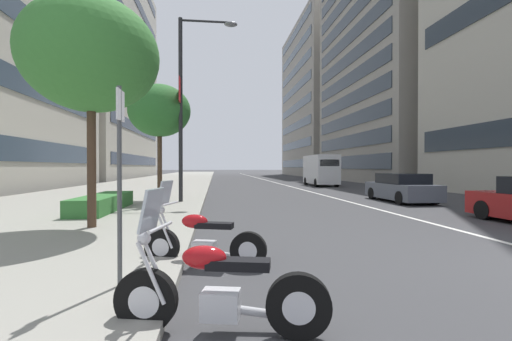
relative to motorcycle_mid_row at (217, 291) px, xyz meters
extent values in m
cube|color=gray|center=(30.41, 5.85, -0.37)|extent=(160.00, 10.62, 0.15)
cube|color=silver|center=(35.41, -6.48, -0.44)|extent=(110.00, 0.16, 0.01)
cylinder|color=black|center=(0.15, 0.73, -0.12)|extent=(0.25, 0.67, 0.65)
cylinder|color=silver|center=(0.15, 0.73, -0.12)|extent=(0.20, 0.35, 0.33)
cylinder|color=black|center=(-0.18, -0.81, -0.12)|extent=(0.25, 0.67, 0.65)
cylinder|color=silver|center=(-0.18, -0.81, -0.12)|extent=(0.20, 0.35, 0.33)
cube|color=silver|center=(-0.01, -0.04, -0.13)|extent=(0.33, 0.43, 0.28)
cube|color=black|center=(-0.05, -0.22, 0.28)|extent=(0.35, 0.67, 0.10)
ellipsoid|color=#AD1116|center=(0.02, 0.13, 0.34)|extent=(0.33, 0.50, 0.24)
cylinder|color=silver|center=(0.07, 0.66, 0.19)|extent=(0.11, 0.32, 0.64)
cylinder|color=silver|center=(0.20, 0.63, 0.19)|extent=(0.11, 0.32, 0.64)
cylinder|color=silver|center=(0.12, 0.57, 0.64)|extent=(0.59, 0.16, 0.04)
sphere|color=silver|center=(0.16, 0.75, 0.52)|extent=(0.14, 0.14, 0.14)
cube|color=#B2BCC6|center=(0.14, 0.67, 0.82)|extent=(0.46, 0.21, 0.44)
cylinder|color=silver|center=(0.07, -0.34, -0.25)|extent=(0.23, 0.69, 0.16)
cylinder|color=black|center=(2.67, 0.94, -0.13)|extent=(0.29, 0.63, 0.62)
cylinder|color=silver|center=(2.67, 0.94, -0.13)|extent=(0.21, 0.34, 0.31)
cylinder|color=black|center=(2.23, -0.54, -0.13)|extent=(0.29, 0.63, 0.62)
cylinder|color=silver|center=(2.23, -0.54, -0.13)|extent=(0.21, 0.34, 0.31)
cube|color=silver|center=(2.45, 0.20, -0.15)|extent=(0.36, 0.44, 0.28)
cube|color=black|center=(2.40, 0.03, 0.27)|extent=(0.39, 0.68, 0.10)
ellipsoid|color=#AD1116|center=(2.50, 0.37, 0.33)|extent=(0.36, 0.51, 0.24)
cylinder|color=silver|center=(2.58, 0.89, 0.17)|extent=(0.13, 0.32, 0.64)
cylinder|color=silver|center=(2.72, 0.85, 0.17)|extent=(0.13, 0.32, 0.64)
cylinder|color=silver|center=(2.63, 0.79, 0.63)|extent=(0.59, 0.21, 0.04)
sphere|color=silver|center=(2.68, 0.96, 0.51)|extent=(0.14, 0.14, 0.14)
cube|color=#B2BCC6|center=(2.66, 0.89, 0.81)|extent=(0.46, 0.24, 0.44)
cylinder|color=silver|center=(2.51, -0.10, -0.26)|extent=(0.28, 0.68, 0.16)
cylinder|color=black|center=(6.74, -8.63, -0.13)|extent=(0.62, 0.23, 0.62)
cube|color=#4C515B|center=(12.55, -9.09, 0.08)|extent=(4.27, 1.84, 0.74)
cube|color=black|center=(12.46, -9.09, 0.70)|extent=(2.34, 1.68, 0.50)
cylinder|color=black|center=(13.96, -8.27, -0.13)|extent=(0.62, 0.22, 0.62)
cylinder|color=black|center=(13.95, -9.93, -0.13)|extent=(0.62, 0.22, 0.62)
cylinder|color=black|center=(11.15, -8.26, -0.13)|extent=(0.62, 0.22, 0.62)
cylinder|color=black|center=(11.14, -9.92, -0.13)|extent=(0.62, 0.22, 0.62)
cube|color=silver|center=(26.90, -9.47, 1.05)|extent=(5.11, 2.01, 2.54)
cube|color=black|center=(24.37, -9.45, 1.61)|extent=(0.05, 1.66, 0.56)
cylinder|color=black|center=(28.64, -8.59, -0.08)|extent=(0.72, 0.26, 0.72)
cylinder|color=black|center=(28.63, -10.37, -0.08)|extent=(0.72, 0.26, 0.72)
cylinder|color=black|center=(25.17, -8.57, -0.08)|extent=(0.72, 0.26, 0.72)
cylinder|color=black|center=(25.16, -10.35, -0.08)|extent=(0.72, 0.26, 0.72)
cylinder|color=#47494C|center=(1.17, 1.26, 1.01)|extent=(0.06, 0.06, 2.61)
cube|color=silver|center=(1.17, 1.24, 2.07)|extent=(0.32, 0.02, 0.40)
cylinder|color=#232326|center=(12.33, 1.57, 3.83)|extent=(0.18, 0.18, 8.25)
cylinder|color=#232326|center=(12.33, 0.44, 7.85)|extent=(0.10, 2.26, 0.10)
ellipsoid|color=slate|center=(12.33, -0.69, 7.77)|extent=(0.44, 0.60, 0.20)
cube|color=#B21E23|center=(11.98, 1.57, 4.67)|extent=(0.56, 0.03, 1.10)
cube|color=#B21E23|center=(12.68, 1.57, 4.67)|extent=(0.56, 0.03, 1.10)
cube|color=#337033|center=(9.43, 4.02, -0.02)|extent=(4.31, 1.10, 0.55)
cylinder|color=#473323|center=(5.83, 3.19, 1.28)|extent=(0.22, 0.22, 3.15)
ellipsoid|color=#387A33|center=(5.83, 3.19, 4.13)|extent=(3.41, 3.41, 2.90)
cylinder|color=#473323|center=(13.23, 2.63, 1.27)|extent=(0.22, 0.22, 3.13)
ellipsoid|color=#2D6B2D|center=(13.23, 2.63, 3.92)|extent=(2.89, 2.89, 2.46)
cube|color=gray|center=(35.53, -23.67, 13.59)|extent=(22.46, 16.32, 28.07)
cube|color=#2D3842|center=(35.53, -15.46, 1.80)|extent=(20.21, 0.08, 1.50)
cube|color=#2D3842|center=(35.53, -15.46, 4.22)|extent=(20.21, 0.08, 1.50)
cube|color=#2D3842|center=(35.53, -15.46, 6.63)|extent=(20.21, 0.08, 1.50)
cube|color=#2D3842|center=(35.53, -15.46, 9.04)|extent=(20.21, 0.08, 1.50)
cube|color=#2D3842|center=(35.53, -15.46, 11.46)|extent=(20.21, 0.08, 1.50)
cube|color=#2D3842|center=(35.53, -15.46, 13.87)|extent=(20.21, 0.08, 1.50)
cube|color=#2D3842|center=(35.53, -15.46, 16.29)|extent=(20.21, 0.08, 1.50)
cube|color=#2D3842|center=(35.53, -15.46, 18.70)|extent=(20.21, 0.08, 1.50)
cube|color=gray|center=(63.03, -22.77, 14.34)|extent=(26.07, 14.53, 29.56)
cube|color=#384756|center=(63.03, -15.46, 1.92)|extent=(23.46, 0.08, 1.50)
cube|color=#384756|center=(63.03, -15.46, 5.55)|extent=(23.46, 0.08, 1.50)
cube|color=#384756|center=(63.03, -15.46, 9.18)|extent=(23.46, 0.08, 1.50)
cube|color=#384756|center=(63.03, -15.46, 12.82)|extent=(23.46, 0.08, 1.50)
cube|color=#384756|center=(63.03, -15.46, 16.45)|extent=(23.46, 0.08, 1.50)
cube|color=#384756|center=(63.03, -15.46, 20.08)|extent=(23.46, 0.08, 1.50)
cube|color=#384756|center=(63.03, -15.46, 23.71)|extent=(23.46, 0.08, 1.50)
cube|color=#384756|center=(63.03, -15.46, 27.34)|extent=(23.46, 0.08, 1.50)
cube|color=#384756|center=(20.94, 12.12, 2.35)|extent=(24.31, 0.08, 1.50)
cube|color=#384756|center=(20.94, 12.12, 6.63)|extent=(24.31, 0.08, 1.50)
cube|color=#384756|center=(20.94, 12.12, 10.92)|extent=(24.31, 0.08, 1.50)
cube|color=#B7B2A3|center=(53.58, 20.19, 16.89)|extent=(33.59, 16.06, 34.66)
cube|color=#232D3D|center=(53.58, 12.12, 2.33)|extent=(30.23, 0.08, 1.50)
cube|color=#232D3D|center=(53.58, 12.12, 7.30)|extent=(30.23, 0.08, 1.50)
cube|color=#232D3D|center=(53.58, 12.12, 12.27)|extent=(30.23, 0.08, 1.50)
cube|color=#232D3D|center=(53.58, 12.12, 17.23)|extent=(30.23, 0.08, 1.50)
cube|color=#232D3D|center=(53.58, 12.12, 22.20)|extent=(30.23, 0.08, 1.50)
cube|color=#232D3D|center=(53.58, 12.12, 27.17)|extent=(30.23, 0.08, 1.50)
camera|label=1|loc=(-3.52, 0.01, 1.26)|focal=24.26mm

